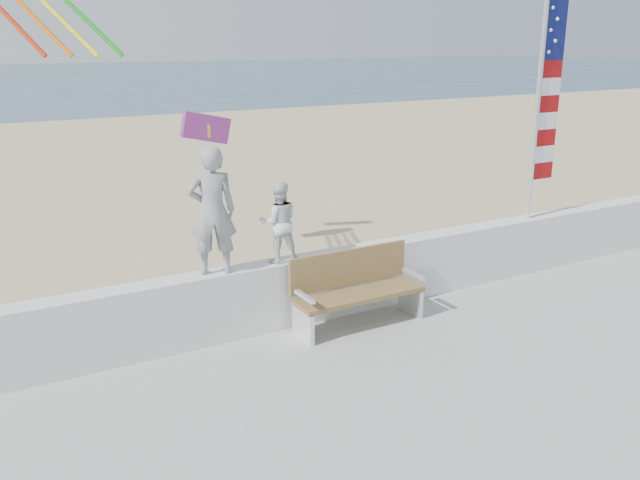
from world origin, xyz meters
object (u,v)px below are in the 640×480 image
(adult, at_px, (212,211))
(bench, at_px, (356,288))
(flag, at_px, (544,98))
(child, at_px, (279,222))

(adult, height_order, bench, adult)
(flag, bearing_deg, child, 180.00)
(flag, bearing_deg, adult, 180.00)
(child, bearing_deg, adult, 15.71)
(adult, bearing_deg, flag, -164.35)
(adult, xyz_separation_m, bench, (1.80, -0.45, -1.18))
(child, xyz_separation_m, bench, (0.90, -0.45, -0.92))
(bench, bearing_deg, adult, 165.80)
(adult, distance_m, bench, 2.20)
(bench, relative_size, flag, 0.51)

